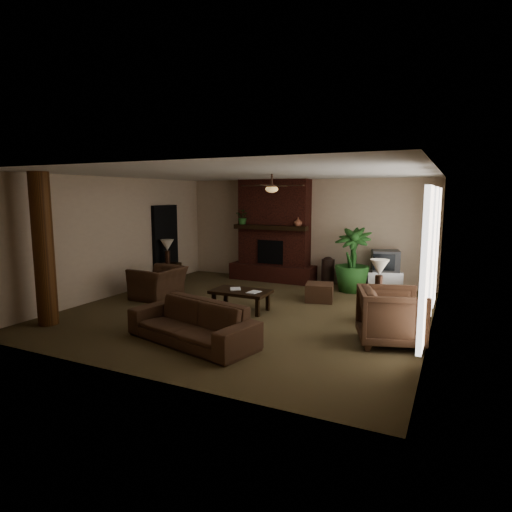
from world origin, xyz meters
The scene contains 23 objects.
room_shell centered at (0.00, 0.00, 1.40)m, with size 7.00×7.00×7.00m.
fireplace centered at (-0.80, 3.22, 1.16)m, with size 2.40×0.70×2.80m.
windows centered at (3.45, 0.20, 1.35)m, with size 0.08×3.65×2.35m.
log_column centered at (-2.95, -2.40, 1.40)m, with size 0.36×0.36×2.80m, color #583216.
doorway centered at (-3.44, 1.80, 1.05)m, with size 0.10×1.00×2.10m, color black.
ceiling_fan centered at (0.40, 0.30, 2.53)m, with size 1.35×1.35×0.37m.
sofa centered at (0.02, -2.07, 0.45)m, with size 2.28×0.67×0.89m, color #452D1D.
armchair_left centered at (-2.38, 0.11, 0.48)m, with size 1.10×0.72×0.96m, color #452D1D.
armchair_right centered at (2.95, -0.76, 0.50)m, with size 0.98×0.92×1.01m, color #452D1D.
coffee_table centered at (-0.14, -0.03, 0.37)m, with size 1.20×0.70×0.43m.
ottoman centered at (1.09, 1.45, 0.20)m, with size 0.60×0.60×0.40m, color #452D1D.
tv_stand centered at (2.22, 3.15, 0.25)m, with size 0.85×0.50×0.50m, color #B7B7B9.
tv centered at (2.26, 3.14, 0.76)m, with size 0.76×0.67×0.52m.
floor_vase centered at (0.79, 3.15, 0.43)m, with size 0.34×0.34×0.77m.
floor_plant centered at (1.53, 2.73, 0.44)m, with size 0.89×1.58×0.89m, color #295A24.
side_table_left centered at (-3.15, 1.55, 0.28)m, with size 0.50×0.50×0.55m, color black.
lamp_left centered at (-3.15, 1.50, 1.00)m, with size 0.39×0.39×0.65m.
side_table_right centered at (2.60, 0.41, 0.28)m, with size 0.50×0.50×0.55m, color black.
lamp_right centered at (2.56, 0.37, 1.00)m, with size 0.41×0.41×0.65m.
mantel_plant centered at (-1.62, 2.95, 1.72)m, with size 0.38×0.42×0.33m, color #295A24.
mantel_vase centered at (0.01, 2.97, 1.67)m, with size 0.22×0.23×0.22m, color brown.
book_a centered at (-0.36, -0.08, 0.57)m, with size 0.22×0.03×0.29m, color #999999.
book_b centered at (0.09, -0.10, 0.58)m, with size 0.21×0.02×0.29m, color #999999.
Camera 1 is at (3.84, -7.66, 2.40)m, focal length 29.89 mm.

